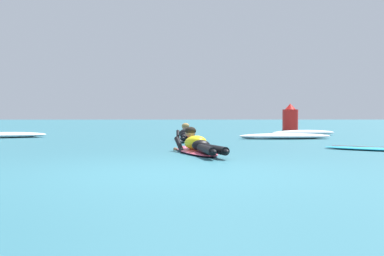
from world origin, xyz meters
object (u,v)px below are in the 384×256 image
object	(u,v)px
surfer_near	(198,146)
channel_marker_buoy	(290,121)
drifting_surfboard	(378,149)
surfer_far	(186,136)

from	to	relation	value
surfer_near	channel_marker_buoy	world-z (taller)	channel_marker_buoy
surfer_near	drifting_surfboard	bearing A→B (deg)	10.65
surfer_far	drifting_surfboard	world-z (taller)	surfer_far
drifting_surfboard	surfer_near	bearing A→B (deg)	-169.35
drifting_surfboard	channel_marker_buoy	distance (m)	9.56
drifting_surfboard	channel_marker_buoy	bearing A→B (deg)	87.45
channel_marker_buoy	surfer_far	bearing A→B (deg)	-126.11
channel_marker_buoy	drifting_surfboard	bearing A→B (deg)	-92.55
surfer_far	channel_marker_buoy	size ratio (longest dim) A/B	2.09
surfer_near	surfer_far	distance (m)	4.38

